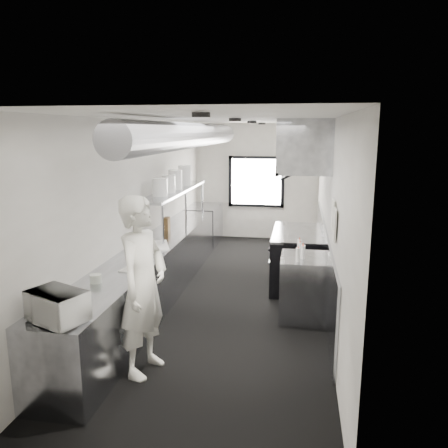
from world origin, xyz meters
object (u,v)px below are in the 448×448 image
at_px(exhaust_hood, 304,145).
at_px(deli_tub_b, 96,279).
at_px(squeeze_bottle_b, 303,252).
at_px(cutting_board, 153,246).
at_px(range, 297,258).
at_px(squeeze_bottle_d, 300,248).
at_px(small_plate, 138,264).
at_px(squeeze_bottle_a, 298,255).
at_px(prep_counter, 153,274).
at_px(plate_stack_d, 185,175).
at_px(far_work_table, 204,225).
at_px(plate_stack_a, 160,187).
at_px(squeeze_bottle_e, 299,246).
at_px(microwave, 57,306).
at_px(squeeze_bottle_c, 303,251).
at_px(line_cook, 143,286).
at_px(knife_block, 167,224).
at_px(bottle_station, 303,287).
at_px(plate_stack_c, 175,180).
at_px(plate_stack_b, 169,184).
at_px(pass_shelf, 175,192).
at_px(deli_tub_a, 70,297).

relative_size(exhaust_hood, deli_tub_b, 15.98).
bearing_deg(squeeze_bottle_b, cutting_board, 172.72).
height_order(exhaust_hood, range, exhaust_hood).
xyz_separation_m(squeeze_bottle_b, squeeze_bottle_d, (-0.04, 0.22, -0.01)).
bearing_deg(small_plate, squeeze_bottle_a, 13.68).
height_order(prep_counter, plate_stack_d, plate_stack_d).
bearing_deg(plate_stack_d, far_work_table, 88.91).
distance_m(plate_stack_a, squeeze_bottle_e, 2.49).
xyz_separation_m(microwave, squeeze_bottle_c, (2.25, 2.53, -0.06)).
distance_m(small_plate, plate_stack_a, 1.86).
xyz_separation_m(line_cook, small_plate, (-0.44, 1.01, -0.08)).
bearing_deg(knife_block, microwave, -92.48).
relative_size(microwave, squeeze_bottle_c, 2.78).
distance_m(bottle_station, squeeze_bottle_e, 0.60).
relative_size(line_cook, squeeze_bottle_d, 11.49).
xyz_separation_m(plate_stack_a, plate_stack_c, (0.01, 0.87, 0.03)).
bearing_deg(knife_block, plate_stack_d, 81.61).
bearing_deg(plate_stack_c, squeeze_bottle_d, -35.78).
bearing_deg(exhaust_hood, plate_stack_b, -177.85).
bearing_deg(squeeze_bottle_d, plate_stack_d, 135.28).
distance_m(pass_shelf, deli_tub_b, 3.26).
xyz_separation_m(microwave, cutting_board, (-0.00, 2.75, -0.14)).
relative_size(deli_tub_a, plate_stack_b, 0.42).
height_order(deli_tub_b, cutting_board, deli_tub_b).
relative_size(deli_tub_b, plate_stack_c, 0.39).
bearing_deg(plate_stack_c, deli_tub_a, -90.87).
height_order(exhaust_hood, plate_stack_c, exhaust_hood).
xyz_separation_m(range, plate_stack_d, (-2.22, 0.96, 1.30)).
distance_m(bottle_station, line_cook, 2.53).
height_order(far_work_table, plate_stack_c, plate_stack_c).
bearing_deg(plate_stack_b, deli_tub_a, -91.08).
height_order(line_cook, cutting_board, line_cook).
distance_m(range, plate_stack_b, 2.56).
distance_m(prep_counter, bottle_station, 2.31).
xyz_separation_m(line_cook, plate_stack_c, (-0.62, 3.54, 0.76)).
bearing_deg(line_cook, cutting_board, 27.14).
bearing_deg(deli_tub_a, squeeze_bottle_a, 38.39).
bearing_deg(far_work_table, squeeze_bottle_a, -61.98).
bearing_deg(deli_tub_b, line_cook, -21.50).
relative_size(bottle_station, microwave, 1.83).
distance_m(exhaust_hood, plate_stack_d, 2.55).
xyz_separation_m(small_plate, squeeze_bottle_e, (2.10, 1.01, 0.08)).
relative_size(microwave, plate_stack_d, 1.25).
relative_size(bottle_station, deli_tub_b, 6.54).
height_order(microwave, deli_tub_b, microwave).
xyz_separation_m(squeeze_bottle_c, squeeze_bottle_d, (-0.04, 0.15, -0.00)).
bearing_deg(plate_stack_d, small_plate, -87.12).
bearing_deg(range, exhaust_hood, -0.00).
distance_m(deli_tub_a, small_plate, 1.35).
bearing_deg(plate_stack_b, knife_block, -179.82).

